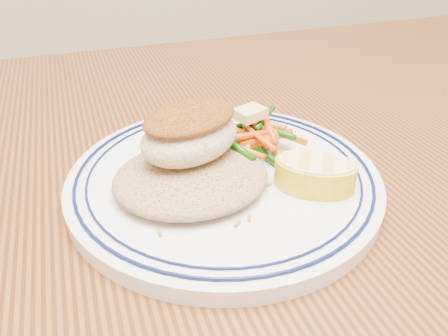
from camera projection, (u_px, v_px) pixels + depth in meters
dining_table at (250, 243)px, 0.48m from camera, size 1.50×0.90×0.75m
plate at (224, 178)px, 0.40m from camera, size 0.28×0.28×0.02m
rice_pilaf at (191, 174)px, 0.37m from camera, size 0.13×0.12×0.03m
fish_fillet at (190, 132)px, 0.37m from camera, size 0.11×0.10×0.05m
vegetable_pile at (247, 138)px, 0.43m from camera, size 0.10×0.11×0.03m
butter_pat at (250, 113)px, 0.42m from camera, size 0.03×0.03×0.01m
lemon_wedge at (315, 173)px, 0.37m from camera, size 0.09×0.09×0.03m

